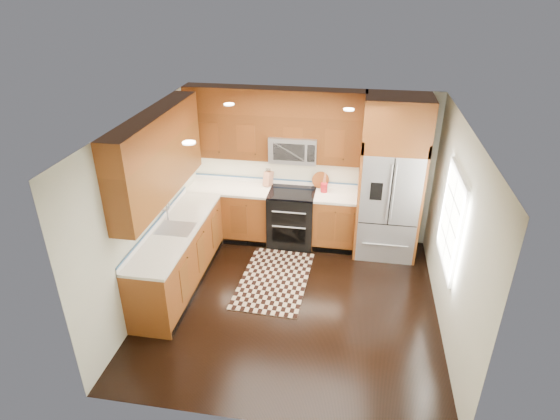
% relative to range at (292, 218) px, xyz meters
% --- Properties ---
extents(ground, '(4.00, 4.00, 0.00)m').
position_rel_range_xyz_m(ground, '(0.25, -1.67, -0.47)').
color(ground, black).
rests_on(ground, ground).
extents(wall_back, '(4.00, 0.02, 2.60)m').
position_rel_range_xyz_m(wall_back, '(0.25, 0.33, 0.83)').
color(wall_back, beige).
rests_on(wall_back, ground).
extents(wall_left, '(0.02, 4.00, 2.60)m').
position_rel_range_xyz_m(wall_left, '(-1.75, -1.67, 0.83)').
color(wall_left, beige).
rests_on(wall_left, ground).
extents(wall_right, '(0.02, 4.00, 2.60)m').
position_rel_range_xyz_m(wall_right, '(2.25, -1.67, 0.83)').
color(wall_right, beige).
rests_on(wall_right, ground).
extents(window, '(0.04, 1.10, 1.30)m').
position_rel_range_xyz_m(window, '(2.23, -1.47, 0.93)').
color(window, white).
rests_on(window, ground).
extents(base_cabinets, '(2.85, 3.00, 0.90)m').
position_rel_range_xyz_m(base_cabinets, '(-0.98, -0.77, -0.02)').
color(base_cabinets, brown).
rests_on(base_cabinets, ground).
extents(countertop, '(2.86, 3.01, 0.04)m').
position_rel_range_xyz_m(countertop, '(-0.84, -0.65, 0.45)').
color(countertop, white).
rests_on(countertop, base_cabinets).
extents(upper_cabinets, '(2.85, 3.00, 1.15)m').
position_rel_range_xyz_m(upper_cabinets, '(-0.90, -0.58, 1.56)').
color(upper_cabinets, brown).
rests_on(upper_cabinets, ground).
extents(range, '(0.76, 0.67, 0.95)m').
position_rel_range_xyz_m(range, '(0.00, 0.00, 0.00)').
color(range, black).
rests_on(range, ground).
extents(microwave, '(0.76, 0.40, 0.42)m').
position_rel_range_xyz_m(microwave, '(-0.00, 0.13, 1.19)').
color(microwave, '#B2B2B7').
rests_on(microwave, ground).
extents(refrigerator, '(0.98, 0.75, 2.60)m').
position_rel_range_xyz_m(refrigerator, '(1.55, -0.04, 0.83)').
color(refrigerator, '#B2B2B7').
rests_on(refrigerator, ground).
extents(sink_faucet, '(0.54, 0.44, 0.37)m').
position_rel_range_xyz_m(sink_faucet, '(-1.48, -1.44, 0.52)').
color(sink_faucet, '#B2B2B7').
rests_on(sink_faucet, countertop).
extents(rug, '(1.06, 1.69, 0.01)m').
position_rel_range_xyz_m(rug, '(-0.09, -1.16, -0.46)').
color(rug, black).
rests_on(rug, ground).
extents(knife_block, '(0.15, 0.18, 0.31)m').
position_rel_range_xyz_m(knife_block, '(-0.44, 0.22, 0.60)').
color(knife_block, '#AA6F52').
rests_on(knife_block, countertop).
extents(utensil_crock, '(0.15, 0.15, 0.32)m').
position_rel_range_xyz_m(utensil_crock, '(0.51, 0.11, 0.58)').
color(utensil_crock, '#A4141C').
rests_on(utensil_crock, countertop).
extents(cutting_board, '(0.35, 0.35, 0.02)m').
position_rel_range_xyz_m(cutting_board, '(0.44, 0.27, 0.48)').
color(cutting_board, brown).
rests_on(cutting_board, countertop).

